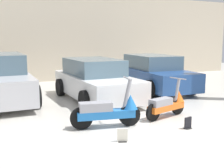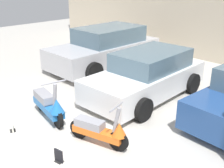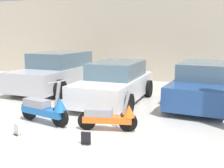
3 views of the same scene
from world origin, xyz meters
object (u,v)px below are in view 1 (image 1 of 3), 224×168
(scooter_front_left, at_px, (109,110))
(car_rear_right, at_px, (154,73))
(placard_near_left_scooter, at_px, (122,136))
(placard_near_right_scooter, at_px, (188,124))
(scooter_front_right, at_px, (168,104))
(car_rear_center, at_px, (95,80))

(scooter_front_left, distance_m, car_rear_right, 4.92)
(scooter_front_left, bearing_deg, car_rear_right, 56.72)
(scooter_front_left, relative_size, placard_near_left_scooter, 6.04)
(car_rear_right, height_order, placard_near_right_scooter, car_rear_right)
(scooter_front_right, bearing_deg, placard_near_right_scooter, -113.29)
(placard_near_left_scooter, bearing_deg, car_rear_right, 51.47)
(scooter_front_left, bearing_deg, scooter_front_right, 15.52)
(scooter_front_left, distance_m, placard_near_left_scooter, 0.96)
(car_rear_center, relative_size, car_rear_right, 0.98)
(car_rear_center, xyz_separation_m, car_rear_right, (2.68, 0.76, 0.01))
(car_rear_center, xyz_separation_m, placard_near_left_scooter, (-0.86, -3.68, -0.51))
(scooter_front_left, bearing_deg, car_rear_center, 85.82)
(scooter_front_right, height_order, car_rear_center, car_rear_center)
(scooter_front_right, relative_size, placard_near_left_scooter, 5.21)
(placard_near_right_scooter, bearing_deg, car_rear_right, 66.56)
(scooter_front_left, distance_m, car_rear_center, 2.88)
(scooter_front_left, xyz_separation_m, placard_near_left_scooter, (-0.12, -0.91, -0.28))
(scooter_front_right, relative_size, placard_near_right_scooter, 5.21)
(scooter_front_right, height_order, car_rear_right, car_rear_right)
(car_rear_right, xyz_separation_m, placard_near_right_scooter, (-1.88, -4.34, -0.52))
(scooter_front_right, xyz_separation_m, car_rear_right, (1.75, 3.39, 0.29))
(placard_near_right_scooter, bearing_deg, placard_near_left_scooter, -176.36)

